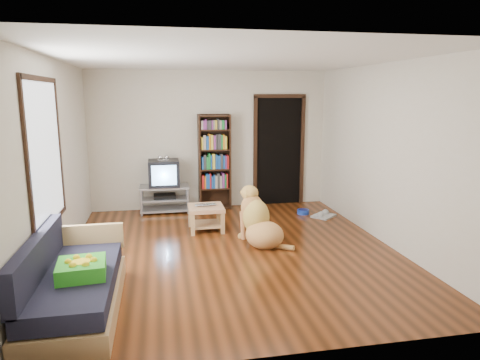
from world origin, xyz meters
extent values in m
plane|color=#5F2A10|center=(0.00, 0.00, 0.00)|extent=(5.00, 5.00, 0.00)
plane|color=white|center=(0.00, 0.00, 2.60)|extent=(5.00, 5.00, 0.00)
plane|color=beige|center=(0.00, 2.50, 1.30)|extent=(4.50, 0.00, 4.50)
plane|color=beige|center=(0.00, -2.50, 1.30)|extent=(4.50, 0.00, 4.50)
plane|color=beige|center=(-2.25, 0.00, 1.30)|extent=(0.00, 5.00, 5.00)
plane|color=beige|center=(2.25, 0.00, 1.30)|extent=(0.00, 5.00, 5.00)
cube|color=green|center=(-1.75, -1.50, 0.49)|extent=(0.49, 0.49, 0.15)
imported|color=silver|center=(-0.27, 0.98, 0.41)|extent=(0.36, 0.24, 0.03)
cylinder|color=#16329A|center=(1.59, 1.64, 0.04)|extent=(0.22, 0.22, 0.08)
cube|color=#AAAAAA|center=(1.89, 1.39, 0.01)|extent=(0.51, 0.50, 0.03)
cube|color=white|center=(-2.23, -0.50, 1.50)|extent=(0.02, 1.30, 1.60)
cube|color=black|center=(-2.23, -0.50, 2.32)|extent=(0.03, 1.42, 0.06)
cube|color=black|center=(-2.23, -0.50, 0.68)|extent=(0.03, 1.42, 0.06)
cube|color=black|center=(-2.23, -1.20, 1.50)|extent=(0.03, 0.06, 1.70)
cube|color=black|center=(-2.23, 0.20, 1.50)|extent=(0.03, 0.06, 1.70)
cube|color=black|center=(1.35, 2.48, 1.05)|extent=(0.90, 0.02, 2.10)
cube|color=black|center=(0.87, 2.47, 1.05)|extent=(0.07, 0.05, 2.14)
cube|color=black|center=(1.83, 2.47, 1.05)|extent=(0.07, 0.05, 2.14)
cube|color=black|center=(1.35, 2.47, 2.13)|extent=(1.03, 0.05, 0.07)
cube|color=#99999E|center=(-0.90, 2.25, 0.48)|extent=(0.90, 0.45, 0.04)
cube|color=#99999E|center=(-0.90, 2.25, 0.25)|extent=(0.86, 0.42, 0.03)
cube|color=#99999E|center=(-0.90, 2.25, 0.06)|extent=(0.90, 0.45, 0.04)
cylinder|color=#99999E|center=(-1.32, 2.05, 0.25)|extent=(0.04, 0.04, 0.50)
cylinder|color=#99999E|center=(-0.48, 2.05, 0.25)|extent=(0.04, 0.04, 0.50)
cylinder|color=#99999E|center=(-1.32, 2.45, 0.25)|extent=(0.04, 0.04, 0.50)
cylinder|color=#99999E|center=(-0.48, 2.45, 0.25)|extent=(0.04, 0.04, 0.50)
cube|color=black|center=(-0.90, 2.25, 0.30)|extent=(0.40, 0.30, 0.07)
cube|color=black|center=(-0.90, 2.25, 0.74)|extent=(0.55, 0.48, 0.48)
cube|color=black|center=(-0.90, 2.45, 0.74)|extent=(0.40, 0.14, 0.36)
cube|color=#8CBFF2|center=(-0.90, 2.00, 0.74)|extent=(0.44, 0.02, 0.36)
cube|color=silver|center=(-0.90, 2.20, 0.99)|extent=(0.20, 0.07, 0.02)
sphere|color=silver|center=(-0.96, 2.20, 1.04)|extent=(0.09, 0.09, 0.09)
sphere|color=silver|center=(-0.84, 2.20, 1.04)|extent=(0.09, 0.09, 0.09)
cube|color=black|center=(-0.23, 2.34, 0.90)|extent=(0.03, 0.30, 1.80)
cube|color=black|center=(0.34, 2.34, 0.90)|extent=(0.03, 0.30, 1.80)
cube|color=black|center=(0.05, 2.48, 0.90)|extent=(0.60, 0.02, 1.80)
cube|color=black|center=(0.05, 2.34, 0.03)|extent=(0.56, 0.28, 0.02)
cube|color=black|center=(0.05, 2.34, 0.40)|extent=(0.56, 0.28, 0.03)
cube|color=black|center=(0.05, 2.34, 0.77)|extent=(0.56, 0.28, 0.02)
cube|color=black|center=(0.05, 2.34, 1.14)|extent=(0.56, 0.28, 0.02)
cube|color=black|center=(0.05, 2.34, 1.51)|extent=(0.56, 0.28, 0.02)
cube|color=black|center=(0.05, 2.34, 1.77)|extent=(0.56, 0.28, 0.02)
cube|color=tan|center=(-1.83, -1.40, 0.11)|extent=(0.80, 1.80, 0.22)
cube|color=#1E1E2D|center=(-1.83, -1.40, 0.33)|extent=(0.74, 1.74, 0.18)
cube|color=#1E1E2D|center=(-2.17, -1.40, 0.60)|extent=(0.12, 1.74, 0.40)
cube|color=tan|center=(-1.83, -0.54, 0.50)|extent=(0.80, 0.06, 0.30)
cube|color=tan|center=(-0.27, 1.01, 0.37)|extent=(0.55, 0.55, 0.06)
cube|color=tan|center=(-0.27, 1.01, 0.10)|extent=(0.45, 0.45, 0.03)
cube|color=tan|center=(-0.50, 0.77, 0.17)|extent=(0.06, 0.06, 0.34)
cube|color=tan|center=(-0.03, 0.77, 0.17)|extent=(0.06, 0.06, 0.34)
cube|color=tan|center=(-0.50, 1.24, 0.17)|extent=(0.06, 0.06, 0.34)
cube|color=tan|center=(-0.03, 1.24, 0.17)|extent=(0.06, 0.06, 0.34)
ellipsoid|color=tan|center=(0.48, 0.11, 0.17)|extent=(0.72, 0.75, 0.40)
ellipsoid|color=gold|center=(0.40, 0.31, 0.38)|extent=(0.52, 0.54, 0.53)
ellipsoid|color=#B68646|center=(0.36, 0.41, 0.51)|extent=(0.43, 0.41, 0.37)
ellipsoid|color=tan|center=(0.33, 0.47, 0.71)|extent=(0.33, 0.34, 0.23)
ellipsoid|color=#BE8849|center=(0.28, 0.59, 0.69)|extent=(0.17, 0.23, 0.10)
sphere|color=black|center=(0.24, 0.67, 0.69)|extent=(0.05, 0.05, 0.05)
ellipsoid|color=tan|center=(0.26, 0.39, 0.70)|extent=(0.08, 0.10, 0.16)
ellipsoid|color=#BC8748|center=(0.43, 0.46, 0.70)|extent=(0.08, 0.10, 0.16)
cylinder|color=tan|center=(0.24, 0.47, 0.21)|extent=(0.13, 0.15, 0.43)
cylinder|color=#B48145|center=(0.39, 0.54, 0.21)|extent=(0.13, 0.15, 0.43)
sphere|color=#BE8149|center=(0.22, 0.52, 0.02)|extent=(0.11, 0.11, 0.11)
sphere|color=tan|center=(0.37, 0.59, 0.02)|extent=(0.11, 0.11, 0.11)
cylinder|color=#B48A45|center=(0.69, -0.05, 0.03)|extent=(0.34, 0.29, 0.09)
camera|label=1|loc=(-0.97, -5.60, 2.14)|focal=32.00mm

